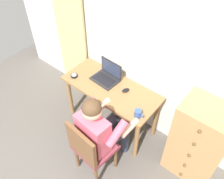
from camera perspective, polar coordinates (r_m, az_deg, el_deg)
wall_back at (r=2.74m, az=9.81°, el=9.34°), size 4.80×0.05×2.50m
curtain_panel at (r=3.50m, az=-9.94°, el=14.11°), size 0.56×0.03×2.13m
desk at (r=3.08m, az=-0.26°, el=-0.94°), size 1.27×0.55×0.72m
dresser at (r=2.86m, az=19.80°, el=-11.66°), size 0.56×0.44×1.08m
chair at (r=2.73m, az=-5.17°, el=-13.67°), size 0.45×0.43×0.88m
person_seated at (r=2.64m, az=-2.47°, el=-9.20°), size 0.56×0.61×1.20m
laptop at (r=3.09m, az=-1.19°, el=3.33°), size 0.35×0.27×0.24m
computer_mouse at (r=2.94m, az=3.28°, el=-0.19°), size 0.09×0.11×0.03m
desk_clock at (r=3.18m, az=-9.00°, el=3.27°), size 0.09×0.09×0.03m
coffee_mug at (r=2.66m, az=6.23°, el=-5.73°), size 0.12×0.08×0.09m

